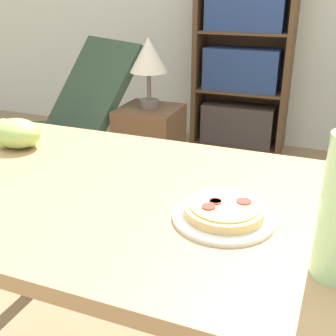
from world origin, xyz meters
name	(u,v)px	position (x,y,z in m)	size (l,w,h in m)	color
dining_table	(112,224)	(-0.02, 0.10, 0.63)	(1.28, 0.72, 0.74)	tan
pizza_on_plate	(224,212)	(0.27, 0.05, 0.75)	(0.21, 0.21, 0.04)	white
grape_bunch	(17,134)	(-0.40, 0.24, 0.78)	(0.15, 0.12, 0.09)	#A8CC66
lounge_chair_near	(73,142)	(-1.00, 1.38, 0.29)	(0.84, 0.94, 0.88)	black
bookshelf	(242,67)	(-0.19, 2.45, 0.63)	(0.71, 0.29, 1.32)	brown
side_table	(150,151)	(-0.51, 1.46, 0.27)	(0.34, 0.34, 0.54)	brown
table_lamp	(149,58)	(-0.51, 1.46, 0.82)	(0.21, 0.21, 0.39)	#665B51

